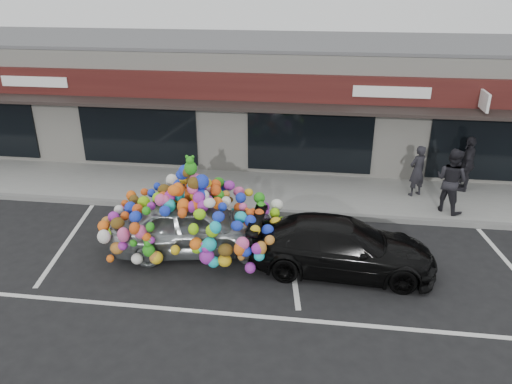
# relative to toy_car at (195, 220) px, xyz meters

# --- Properties ---
(ground) EXTENTS (90.00, 90.00, 0.00)m
(ground) POSITION_rel_toy_car_xyz_m (-0.34, -0.19, -0.87)
(ground) COLOR black
(ground) RESTS_ON ground
(shop_building) EXTENTS (24.00, 7.20, 4.31)m
(shop_building) POSITION_rel_toy_car_xyz_m (-0.34, 8.26, 1.29)
(shop_building) COLOR silver
(shop_building) RESTS_ON ground
(sidewalk) EXTENTS (26.00, 3.00, 0.15)m
(sidewalk) POSITION_rel_toy_car_xyz_m (-0.34, 3.81, -0.80)
(sidewalk) COLOR gray
(sidewalk) RESTS_ON ground
(kerb) EXTENTS (26.00, 0.18, 0.16)m
(kerb) POSITION_rel_toy_car_xyz_m (-0.34, 2.31, -0.80)
(kerb) COLOR slate
(kerb) RESTS_ON ground
(parking_stripe_left) EXTENTS (0.73, 4.37, 0.01)m
(parking_stripe_left) POSITION_rel_toy_car_xyz_m (-3.54, 0.01, -0.87)
(parking_stripe_left) COLOR silver
(parking_stripe_left) RESTS_ON ground
(parking_stripe_mid) EXTENTS (0.73, 4.37, 0.01)m
(parking_stripe_mid) POSITION_rel_toy_car_xyz_m (2.46, 0.01, -0.87)
(parking_stripe_mid) COLOR silver
(parking_stripe_mid) RESTS_ON ground
(lane_line) EXTENTS (14.00, 0.12, 0.01)m
(lane_line) POSITION_rel_toy_car_xyz_m (1.66, -2.49, -0.87)
(lane_line) COLOR silver
(lane_line) RESTS_ON ground
(toy_car) EXTENTS (3.01, 4.70, 2.58)m
(toy_car) POSITION_rel_toy_car_xyz_m (0.00, 0.00, 0.00)
(toy_car) COLOR #A6ABB1
(toy_car) RESTS_ON ground
(black_sedan) EXTENTS (1.96, 4.46, 1.28)m
(black_sedan) POSITION_rel_toy_car_xyz_m (3.67, -0.42, -0.24)
(black_sedan) COLOR black
(black_sedan) RESTS_ON ground
(pedestrian_a) EXTENTS (0.71, 0.65, 1.63)m
(pedestrian_a) POSITION_rel_toy_car_xyz_m (6.05, 4.02, 0.09)
(pedestrian_a) COLOR black
(pedestrian_a) RESTS_ON sidewalk
(pedestrian_b) EXTENTS (1.18, 1.17, 1.92)m
(pedestrian_b) POSITION_rel_toy_car_xyz_m (6.83, 3.00, 0.23)
(pedestrian_b) COLOR black
(pedestrian_b) RESTS_ON sidewalk
(pedestrian_c) EXTENTS (1.14, 0.77, 1.80)m
(pedestrian_c) POSITION_rel_toy_car_xyz_m (7.69, 4.66, 0.17)
(pedestrian_c) COLOR black
(pedestrian_c) RESTS_ON sidewalk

